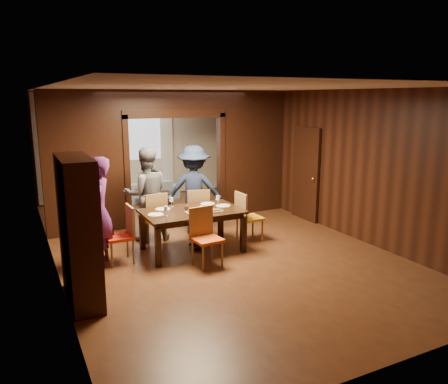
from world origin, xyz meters
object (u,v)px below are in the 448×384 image
coffee_table (156,201)px  chair_far_r (197,211)px  sofa (142,191)px  chair_far_l (153,217)px  person_purple (99,212)px  chair_left (119,235)px  chair_near (207,238)px  hutch (79,231)px  person_navy (194,189)px  chair_right (250,216)px  person_grey (146,194)px  dining_table (192,231)px

coffee_table → chair_far_r: 2.40m
sofa → chair_far_l: size_ratio=1.96×
person_purple → chair_left: 0.52m
chair_near → hutch: (-2.06, -0.38, 0.52)m
person_navy → chair_left: (-1.80, -1.05, -0.41)m
chair_far_l → person_navy: bearing=-174.3°
chair_right → person_navy: bearing=35.7°
chair_far_l → person_grey: bearing=-59.9°
person_navy → coffee_table: person_navy is taller
coffee_table → chair_near: bearing=-95.7°
person_navy → coffee_table: 2.29m
coffee_table → chair_right: 3.31m
chair_left → chair_far_l: (0.86, 0.86, 0.00)m
chair_far_r → person_navy: bearing=-80.4°
chair_left → chair_near: same height
chair_left → chair_right: size_ratio=1.00×
person_grey → dining_table: size_ratio=1.03×
person_navy → chair_left: bearing=54.7°
dining_table → chair_near: 0.79m
person_purple → chair_far_r: (2.08, 0.80, -0.42)m
sofa → coffee_table: size_ratio=2.37×
person_navy → chair_far_l: 1.04m
dining_table → chair_right: 1.23m
dining_table → coffee_table: 3.25m
chair_far_r → chair_far_l: bearing=13.2°
chair_right → chair_near: bearing=121.8°
dining_table → chair_right: (1.23, 0.05, 0.10)m
person_navy → chair_near: 1.95m
person_navy → hutch: hutch is taller
sofa → hutch: bearing=60.4°
chair_far_r → dining_table: bearing=76.0°
person_purple → chair_left: size_ratio=1.87×
person_grey → dining_table: 1.24m
chair_right → hutch: (-3.33, -1.21, 0.52)m
dining_table → chair_far_r: (0.46, 0.84, 0.10)m
person_grey → chair_right: 2.05m
chair_near → chair_left: bearing=142.6°
person_purple → sofa: (1.89, 4.14, -0.63)m
sofa → chair_far_r: 3.35m
person_purple → coffee_table: size_ratio=2.27×
person_grey → chair_far_r: bearing=178.0°
dining_table → chair_left: chair_left is taller
chair_far_r → chair_near: size_ratio=1.00×
coffee_table → chair_left: chair_left is taller
dining_table → coffee_table: dining_table is taller
sofa → dining_table: dining_table is taller
sofa → chair_right: chair_right is taller
person_purple → coffee_table: 3.81m
person_grey → coffee_table: 2.52m
chair_left → coffee_table: bearing=151.6°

